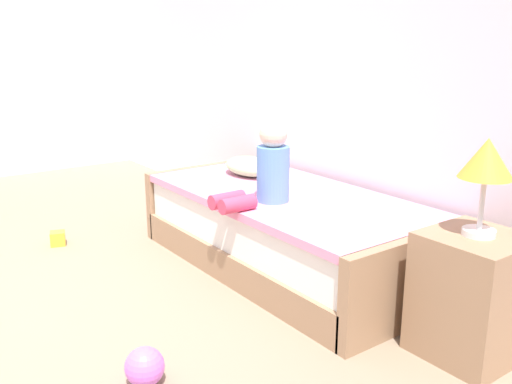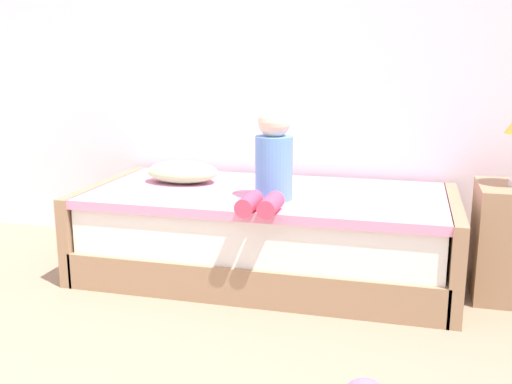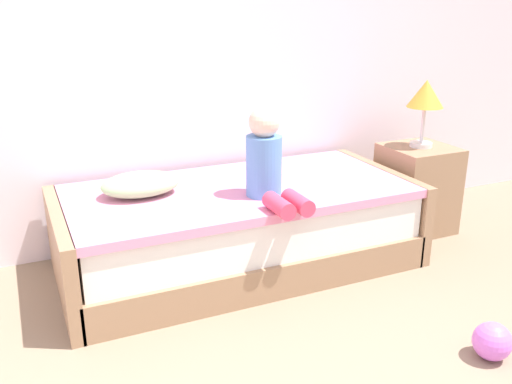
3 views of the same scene
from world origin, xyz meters
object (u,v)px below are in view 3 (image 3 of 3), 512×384
object	(u,v)px
pillow	(140,184)
toy_ball	(492,341)
nightstand	(417,188)
bed	(239,227)
table_lamp	(426,97)
child_figure	(268,162)

from	to	relation	value
pillow	toy_ball	bearing A→B (deg)	-49.68
nightstand	toy_ball	size ratio (longest dim) A/B	3.43
bed	toy_ball	bearing A→B (deg)	-63.43
table_lamp	child_figure	xyz separation A→B (m)	(-1.27, -0.25, -0.23)
nightstand	pillow	world-z (taller)	pillow
bed	nightstand	world-z (taller)	nightstand
nightstand	child_figure	bearing A→B (deg)	-168.95
bed	nightstand	xyz separation A→B (m)	(1.35, 0.02, 0.05)
nightstand	table_lamp	world-z (taller)	table_lamp
table_lamp	toy_ball	size ratio (longest dim) A/B	2.57
nightstand	table_lamp	xyz separation A→B (m)	(0.00, 0.00, 0.64)
bed	child_figure	distance (m)	0.52
toy_ball	child_figure	bearing A→B (deg)	117.96
table_lamp	bed	bearing A→B (deg)	-179.17
nightstand	child_figure	size ratio (longest dim) A/B	1.18
pillow	toy_ball	world-z (taller)	pillow
nightstand	child_figure	xyz separation A→B (m)	(-1.27, -0.25, 0.40)
bed	pillow	distance (m)	0.65
bed	toy_ball	size ratio (longest dim) A/B	12.07
child_figure	pillow	size ratio (longest dim) A/B	1.16
toy_ball	table_lamp	bearing A→B (deg)	63.66
table_lamp	toy_ball	world-z (taller)	table_lamp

